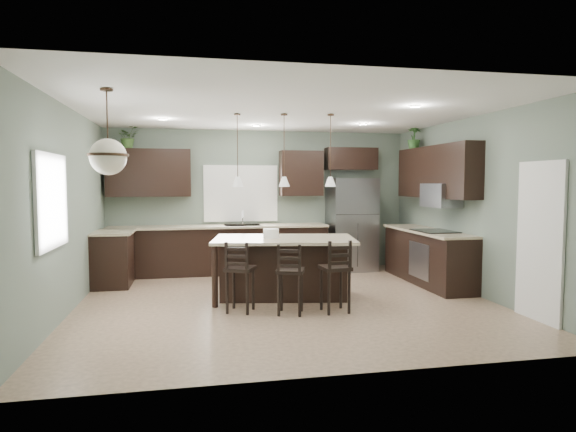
# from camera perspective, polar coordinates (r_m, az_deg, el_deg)

# --- Properties ---
(ground) EXTENTS (6.00, 6.00, 0.00)m
(ground) POSITION_cam_1_polar(r_m,az_deg,el_deg) (7.23, -0.17, -10.17)
(ground) COLOR #9E8466
(ground) RESTS_ON ground
(pantry_door) EXTENTS (0.04, 0.82, 2.04)m
(pantry_door) POSITION_cam_1_polar(r_m,az_deg,el_deg) (6.90, 27.66, -2.69)
(pantry_door) COLOR white
(pantry_door) RESTS_ON ground
(window_back) EXTENTS (1.35, 0.02, 1.00)m
(window_back) POSITION_cam_1_polar(r_m,az_deg,el_deg) (9.66, -5.61, 2.68)
(window_back) COLOR white
(window_back) RESTS_ON room_shell
(window_left) EXTENTS (0.02, 1.10, 1.00)m
(window_left) POSITION_cam_1_polar(r_m,az_deg,el_deg) (6.30, -26.33, 1.60)
(window_left) COLOR white
(window_left) RESTS_ON room_shell
(left_return_cabs) EXTENTS (0.60, 0.90, 0.90)m
(left_return_cabs) POSITION_cam_1_polar(r_m,az_deg,el_deg) (8.79, -20.03, -4.88)
(left_return_cabs) COLOR black
(left_return_cabs) RESTS_ON ground
(left_return_countertop) EXTENTS (0.66, 0.96, 0.04)m
(left_return_countertop) POSITION_cam_1_polar(r_m,az_deg,el_deg) (8.72, -19.98, -1.82)
(left_return_countertop) COLOR beige
(left_return_countertop) RESTS_ON left_return_cabs
(back_lower_cabs) EXTENTS (4.20, 0.60, 0.90)m
(back_lower_cabs) POSITION_cam_1_polar(r_m,az_deg,el_deg) (9.43, -8.12, -4.08)
(back_lower_cabs) COLOR black
(back_lower_cabs) RESTS_ON ground
(back_countertop) EXTENTS (4.20, 0.66, 0.04)m
(back_countertop) POSITION_cam_1_polar(r_m,az_deg,el_deg) (9.36, -8.14, -1.24)
(back_countertop) COLOR beige
(back_countertop) RESTS_ON back_lower_cabs
(sink_inset) EXTENTS (0.70, 0.45, 0.01)m
(sink_inset) POSITION_cam_1_polar(r_m,az_deg,el_deg) (9.39, -5.40, -1.11)
(sink_inset) COLOR gray
(sink_inset) RESTS_ON back_countertop
(faucet) EXTENTS (0.02, 0.02, 0.28)m
(faucet) POSITION_cam_1_polar(r_m,az_deg,el_deg) (9.35, -5.39, -0.24)
(faucet) COLOR silver
(faucet) RESTS_ON back_countertop
(back_upper_left) EXTENTS (1.55, 0.34, 0.90)m
(back_upper_left) POSITION_cam_1_polar(r_m,az_deg,el_deg) (9.50, -16.14, 4.94)
(back_upper_left) COLOR black
(back_upper_left) RESTS_ON room_shell
(back_upper_right) EXTENTS (0.85, 0.34, 0.90)m
(back_upper_right) POSITION_cam_1_polar(r_m,az_deg,el_deg) (9.70, 1.57, 5.07)
(back_upper_right) COLOR black
(back_upper_right) RESTS_ON room_shell
(fridge_header) EXTENTS (1.05, 0.34, 0.45)m
(fridge_header) POSITION_cam_1_polar(r_m,az_deg,el_deg) (9.99, 7.49, 6.73)
(fridge_header) COLOR black
(fridge_header) RESTS_ON room_shell
(right_lower_cabs) EXTENTS (0.60, 2.35, 0.90)m
(right_lower_cabs) POSITION_cam_1_polar(r_m,az_deg,el_deg) (8.84, 16.20, -4.74)
(right_lower_cabs) COLOR black
(right_lower_cabs) RESTS_ON ground
(right_countertop) EXTENTS (0.66, 2.35, 0.04)m
(right_countertop) POSITION_cam_1_polar(r_m,az_deg,el_deg) (8.77, 16.15, -1.71)
(right_countertop) COLOR beige
(right_countertop) RESTS_ON right_lower_cabs
(cooktop) EXTENTS (0.58, 0.75, 0.02)m
(cooktop) POSITION_cam_1_polar(r_m,az_deg,el_deg) (8.53, 17.00, -1.72)
(cooktop) COLOR black
(cooktop) RESTS_ON right_countertop
(wall_oven_front) EXTENTS (0.01, 0.72, 0.60)m
(wall_oven_front) POSITION_cam_1_polar(r_m,az_deg,el_deg) (8.46, 15.22, -5.11)
(wall_oven_front) COLOR gray
(wall_oven_front) RESTS_ON right_lower_cabs
(right_upper_cabs) EXTENTS (0.34, 2.35, 0.90)m
(right_upper_cabs) POSITION_cam_1_polar(r_m,az_deg,el_deg) (8.81, 17.15, 5.00)
(right_upper_cabs) COLOR black
(right_upper_cabs) RESTS_ON room_shell
(microwave) EXTENTS (0.40, 0.75, 0.40)m
(microwave) POSITION_cam_1_polar(r_m,az_deg,el_deg) (8.54, 17.67, 2.34)
(microwave) COLOR gray
(microwave) RESTS_ON right_upper_cabs
(refrigerator) EXTENTS (0.90, 0.74, 1.85)m
(refrigerator) POSITION_cam_1_polar(r_m,az_deg,el_deg) (9.79, 7.55, -0.98)
(refrigerator) COLOR gray
(refrigerator) RESTS_ON ground
(kitchen_island) EXTENTS (2.30, 1.55, 0.92)m
(kitchen_island) POSITION_cam_1_polar(r_m,az_deg,el_deg) (7.39, -0.46, -6.18)
(kitchen_island) COLOR black
(kitchen_island) RESTS_ON ground
(serving_dish) EXTENTS (0.24, 0.24, 0.14)m
(serving_dish) POSITION_cam_1_polar(r_m,az_deg,el_deg) (7.32, -2.03, -2.07)
(serving_dish) COLOR white
(serving_dish) RESTS_ON kitchen_island
(bar_stool_left) EXTENTS (0.48, 0.48, 0.98)m
(bar_stool_left) POSITION_cam_1_polar(r_m,az_deg,el_deg) (6.62, -5.69, -7.15)
(bar_stool_left) COLOR black
(bar_stool_left) RESTS_ON ground
(bar_stool_center) EXTENTS (0.45, 0.45, 0.96)m
(bar_stool_center) POSITION_cam_1_polar(r_m,az_deg,el_deg) (6.49, 0.28, -7.43)
(bar_stool_center) COLOR black
(bar_stool_center) RESTS_ON ground
(bar_stool_right) EXTENTS (0.40, 0.40, 1.00)m
(bar_stool_right) POSITION_cam_1_polar(r_m,az_deg,el_deg) (6.61, 5.61, -7.08)
(bar_stool_right) COLOR black
(bar_stool_right) RESTS_ON ground
(pendant_left) EXTENTS (0.17, 0.17, 1.10)m
(pendant_left) POSITION_cam_1_polar(r_m,az_deg,el_deg) (7.32, -6.01, 7.75)
(pendant_left) COLOR white
(pendant_left) RESTS_ON room_shell
(pendant_center) EXTENTS (0.17, 0.17, 1.10)m
(pendant_center) POSITION_cam_1_polar(r_m,az_deg,el_deg) (7.29, -0.47, 7.78)
(pendant_center) COLOR white
(pendant_center) RESTS_ON room_shell
(pendant_right) EXTENTS (0.17, 0.17, 1.10)m
(pendant_right) POSITION_cam_1_polar(r_m,az_deg,el_deg) (7.34, 5.06, 7.75)
(pendant_right) COLOR silver
(pendant_right) RESTS_ON room_shell
(chandelier) EXTENTS (0.44, 0.44, 0.95)m
(chandelier) POSITION_cam_1_polar(r_m,az_deg,el_deg) (5.72, -20.60, 9.32)
(chandelier) COLOR beige
(chandelier) RESTS_ON room_shell
(plant_back_left) EXTENTS (0.48, 0.46, 0.42)m
(plant_back_left) POSITION_cam_1_polar(r_m,az_deg,el_deg) (9.54, -18.42, 8.87)
(plant_back_left) COLOR #375826
(plant_back_left) RESTS_ON back_upper_left
(plant_right_wall) EXTENTS (0.27, 0.27, 0.44)m
(plant_right_wall) POSITION_cam_1_polar(r_m,az_deg,el_deg) (9.56, 14.70, 8.97)
(plant_right_wall) COLOR #2F5826
(plant_right_wall) RESTS_ON right_upper_cabs
(room_shell) EXTENTS (6.00, 6.00, 6.00)m
(room_shell) POSITION_cam_1_polar(r_m,az_deg,el_deg) (7.01, -0.17, 3.43)
(room_shell) COLOR slate
(room_shell) RESTS_ON ground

